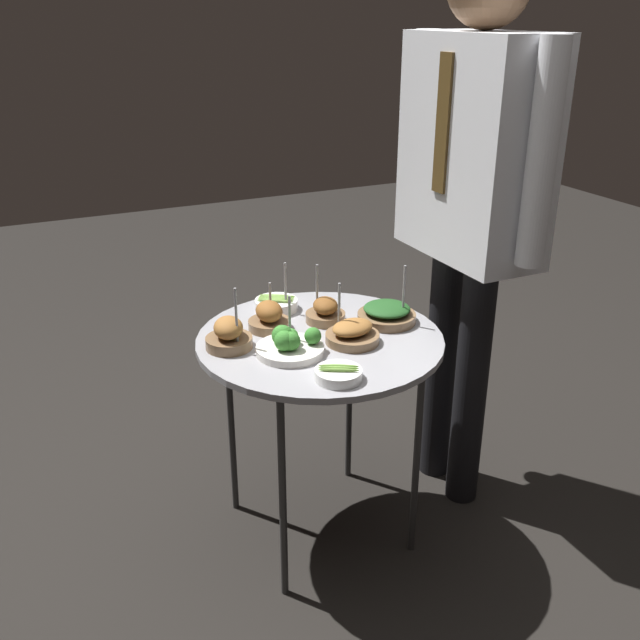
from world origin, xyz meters
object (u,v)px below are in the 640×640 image
at_px(bowl_roast_mid_left, 229,335).
at_px(bowl_asparagus_far_rim, 338,374).
at_px(bowl_roast_back_right, 325,312).
at_px(bowl_roast_mid_right, 269,318).
at_px(bowl_asparagus_back_left, 276,304).
at_px(bowl_spinach_front_right, 387,314).
at_px(bowl_roast_center, 352,333).
at_px(serving_cart, 320,351).
at_px(waiter_figure, 473,177).
at_px(bowl_broccoli_front_center, 290,344).

xyz_separation_m(bowl_roast_mid_left, bowl_asparagus_far_rim, (0.28, 0.18, -0.02)).
bearing_deg(bowl_asparagus_far_rim, bowl_roast_back_right, 159.34).
xyz_separation_m(bowl_roast_back_right, bowl_asparagus_far_rim, (0.33, -0.12, -0.02)).
distance_m(bowl_roast_mid_left, bowl_roast_mid_right, 0.16).
relative_size(bowl_asparagus_back_left, bowl_spinach_front_right, 0.88).
bearing_deg(bowl_roast_center, serving_cart, -136.48).
bearing_deg(serving_cart, bowl_asparagus_back_left, -171.54).
bearing_deg(bowl_spinach_front_right, serving_cart, -87.04).
bearing_deg(bowl_asparagus_far_rim, bowl_asparagus_back_left, 176.32).
xyz_separation_m(bowl_asparagus_back_left, waiter_figure, (0.20, 0.52, 0.37)).
bearing_deg(waiter_figure, bowl_roast_mid_left, -91.23).
distance_m(bowl_roast_center, bowl_roast_mid_right, 0.24).
xyz_separation_m(bowl_roast_mid_left, waiter_figure, (0.02, 0.73, 0.35)).
height_order(serving_cart, bowl_roast_mid_left, bowl_roast_mid_left).
relative_size(bowl_roast_center, bowl_roast_back_right, 0.99).
bearing_deg(bowl_roast_center, bowl_spinach_front_right, 117.18).
distance_m(bowl_roast_center, bowl_roast_mid_left, 0.33).
bearing_deg(bowl_roast_mid_left, bowl_asparagus_far_rim, 32.80).
relative_size(serving_cart, bowl_roast_back_right, 4.10).
height_order(bowl_broccoli_front_center, bowl_spinach_front_right, bowl_spinach_front_right).
bearing_deg(bowl_roast_center, bowl_broccoli_front_center, -92.34).
height_order(serving_cart, bowl_spinach_front_right, bowl_spinach_front_right).
bearing_deg(bowl_broccoli_front_center, waiter_figure, 98.13).
bearing_deg(bowl_asparagus_back_left, bowl_roast_back_right, 33.46).
xyz_separation_m(serving_cart, bowl_roast_mid_left, (-0.04, -0.24, 0.08)).
xyz_separation_m(bowl_roast_center, bowl_roast_mid_right, (-0.18, -0.17, 0.01)).
bearing_deg(bowl_roast_center, bowl_roast_mid_right, -136.29).
bearing_deg(serving_cart, bowl_roast_mid_right, -136.18).
distance_m(bowl_broccoli_front_center, bowl_roast_mid_right, 0.17).
height_order(bowl_roast_center, bowl_roast_mid_left, bowl_roast_mid_left).
xyz_separation_m(bowl_roast_mid_left, bowl_spinach_front_right, (0.03, 0.46, -0.01)).
distance_m(bowl_broccoli_front_center, waiter_figure, 0.71).
xyz_separation_m(bowl_roast_center, bowl_roast_mid_left, (-0.11, -0.31, 0.01)).
bearing_deg(bowl_roast_mid_left, bowl_broccoli_front_center, 52.18).
bearing_deg(bowl_roast_mid_right, bowl_roast_back_right, 83.00).
bearing_deg(bowl_broccoli_front_center, serving_cart, 117.68).
relative_size(bowl_roast_center, bowl_asparagus_far_rim, 1.40).
height_order(bowl_asparagus_far_rim, bowl_roast_mid_right, bowl_roast_mid_right).
xyz_separation_m(bowl_roast_center, bowl_spinach_front_right, (-0.08, 0.15, -0.00)).
height_order(bowl_asparagus_back_left, waiter_figure, waiter_figure).
relative_size(bowl_roast_mid_left, bowl_spinach_front_right, 1.02).
distance_m(bowl_roast_back_right, bowl_asparagus_back_left, 0.17).
bearing_deg(waiter_figure, bowl_roast_back_right, -98.30).
distance_m(serving_cart, bowl_roast_mid_right, 0.17).
bearing_deg(waiter_figure, bowl_roast_mid_right, -97.95).
height_order(bowl_roast_back_right, bowl_asparagus_back_left, bowl_roast_back_right).
distance_m(serving_cart, bowl_spinach_front_right, 0.23).
relative_size(bowl_broccoli_front_center, bowl_asparagus_back_left, 1.16).
distance_m(serving_cart, bowl_asparagus_back_left, 0.24).
bearing_deg(bowl_roast_mid_right, bowl_asparagus_back_left, 149.88).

